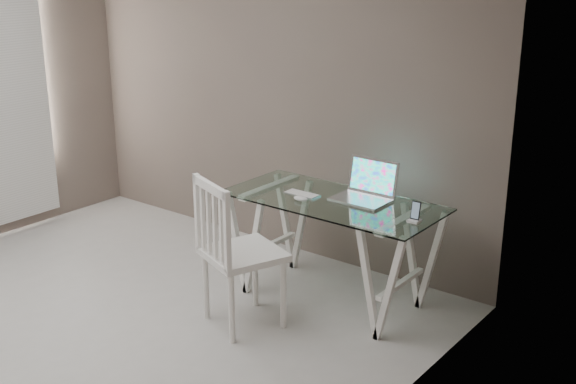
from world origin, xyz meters
name	(u,v)px	position (x,y,z in m)	size (l,w,h in m)	color
room	(9,70)	(-0.06, 0.02, 1.72)	(4.50, 4.52, 2.71)	#ABA8A4
desk	(331,249)	(1.02, 1.65, 0.38)	(1.50, 0.70, 0.75)	silver
chair	(232,247)	(0.74, 0.93, 0.56)	(0.60, 0.60, 1.01)	white
laptop	(366,190)	(1.19, 1.81, 0.81)	(0.37, 0.31, 0.26)	silver
keyboard	(302,194)	(0.79, 1.61, 0.75)	(0.26, 0.11, 0.01)	silver
mouse	(301,199)	(0.86, 1.50, 0.76)	(0.11, 0.06, 0.03)	silver
phone_dock	(415,216)	(1.67, 1.61, 0.78)	(0.07, 0.07, 0.13)	white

